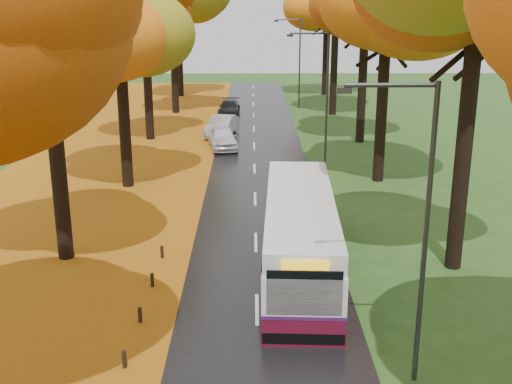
{
  "coord_description": "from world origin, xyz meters",
  "views": [
    {
      "loc": [
        -0.16,
        -7.01,
        9.88
      ],
      "look_at": [
        0.0,
        16.82,
        2.6
      ],
      "focal_mm": 45.0,
      "sensor_mm": 36.0,
      "label": 1
    }
  ],
  "objects_px": {
    "car_silver": "(222,126)",
    "car_dark": "(229,108)",
    "streetlamp_near": "(417,214)",
    "car_white": "(223,138)",
    "streetlamp_mid": "(323,90)",
    "streetlamp_far": "(297,56)",
    "bus": "(300,234)"
  },
  "relations": [
    {
      "from": "streetlamp_mid",
      "to": "bus",
      "type": "bearing_deg",
      "value": -98.91
    },
    {
      "from": "car_dark",
      "to": "car_white",
      "type": "bearing_deg",
      "value": -88.11
    },
    {
      "from": "streetlamp_near",
      "to": "car_silver",
      "type": "bearing_deg",
      "value": 101.34
    },
    {
      "from": "car_white",
      "to": "car_dark",
      "type": "height_order",
      "value": "car_white"
    },
    {
      "from": "car_silver",
      "to": "car_dark",
      "type": "distance_m",
      "value": 8.68
    },
    {
      "from": "streetlamp_near",
      "to": "bus",
      "type": "bearing_deg",
      "value": 108.57
    },
    {
      "from": "car_white",
      "to": "car_silver",
      "type": "distance_m",
      "value": 4.04
    },
    {
      "from": "bus",
      "to": "streetlamp_mid",
      "type": "bearing_deg",
      "value": 83.85
    },
    {
      "from": "streetlamp_mid",
      "to": "car_dark",
      "type": "height_order",
      "value": "streetlamp_mid"
    },
    {
      "from": "streetlamp_mid",
      "to": "car_silver",
      "type": "distance_m",
      "value": 11.98
    },
    {
      "from": "streetlamp_far",
      "to": "car_white",
      "type": "distance_m",
      "value": 18.14
    },
    {
      "from": "streetlamp_mid",
      "to": "car_silver",
      "type": "relative_size",
      "value": 1.79
    },
    {
      "from": "bus",
      "to": "car_dark",
      "type": "distance_m",
      "value": 33.29
    },
    {
      "from": "streetlamp_mid",
      "to": "car_dark",
      "type": "bearing_deg",
      "value": 108.53
    },
    {
      "from": "bus",
      "to": "car_white",
      "type": "xyz_separation_m",
      "value": [
        -3.73,
        20.37,
        -0.77
      ]
    },
    {
      "from": "streetlamp_near",
      "to": "streetlamp_mid",
      "type": "distance_m",
      "value": 22.0
    },
    {
      "from": "car_silver",
      "to": "car_dark",
      "type": "bearing_deg",
      "value": 100.65
    },
    {
      "from": "car_dark",
      "to": "bus",
      "type": "bearing_deg",
      "value": -81.63
    },
    {
      "from": "streetlamp_far",
      "to": "streetlamp_mid",
      "type": "bearing_deg",
      "value": -90.0
    },
    {
      "from": "streetlamp_far",
      "to": "car_silver",
      "type": "bearing_deg",
      "value": -116.56
    },
    {
      "from": "car_dark",
      "to": "streetlamp_near",
      "type": "bearing_deg",
      "value": -79.43
    },
    {
      "from": "streetlamp_mid",
      "to": "streetlamp_far",
      "type": "height_order",
      "value": "same"
    },
    {
      "from": "streetlamp_near",
      "to": "car_silver",
      "type": "relative_size",
      "value": 1.79
    },
    {
      "from": "bus",
      "to": "car_white",
      "type": "bearing_deg",
      "value": 103.13
    },
    {
      "from": "streetlamp_far",
      "to": "car_white",
      "type": "xyz_separation_m",
      "value": [
        -6.08,
        -16.63,
        -3.94
      ]
    },
    {
      "from": "car_dark",
      "to": "car_silver",
      "type": "bearing_deg",
      "value": -89.59
    },
    {
      "from": "bus",
      "to": "car_dark",
      "type": "relative_size",
      "value": 2.56
    },
    {
      "from": "streetlamp_far",
      "to": "car_silver",
      "type": "distance_m",
      "value": 14.62
    },
    {
      "from": "car_dark",
      "to": "streetlamp_far",
      "type": "bearing_deg",
      "value": 34.89
    },
    {
      "from": "car_white",
      "to": "car_silver",
      "type": "bearing_deg",
      "value": 84.54
    },
    {
      "from": "streetlamp_far",
      "to": "car_white",
      "type": "height_order",
      "value": "streetlamp_far"
    },
    {
      "from": "bus",
      "to": "streetlamp_near",
      "type": "bearing_deg",
      "value": -68.66
    }
  ]
}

